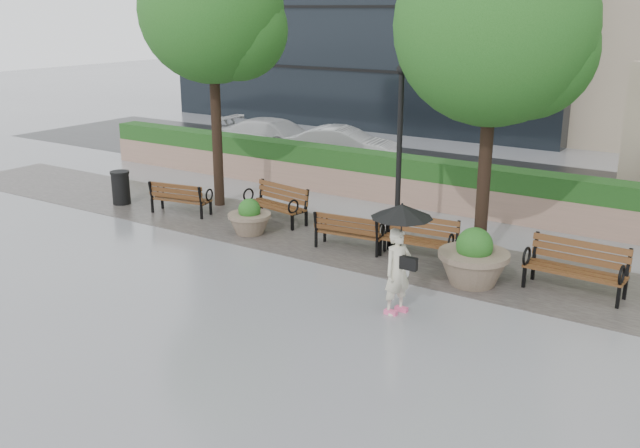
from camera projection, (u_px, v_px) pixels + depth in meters
The scene contains 18 objects.
ground at pixel (276, 282), 14.52m from camera, with size 100.00×100.00×0.00m, color gray.
cobble_strip at pixel (351, 243), 16.91m from camera, with size 28.00×3.20×0.01m, color #383330.
hedge_wall at pixel (425, 183), 19.91m from camera, with size 24.00×0.80×1.35m.
asphalt_street at pixel (477, 179), 23.30m from camera, with size 40.00×7.00×0.00m, color black.
bench_0 at pixel (181, 205), 19.25m from camera, with size 1.73×0.93×0.88m.
bench_1 at pixel (277, 211), 18.54m from camera, with size 1.88×1.01×0.96m.
bench_2 at pixel (350, 239), 16.41m from camera, with size 1.68×0.82×0.87m.
bench_3 at pixel (418, 247), 15.83m from camera, with size 1.76×0.82×0.92m.
bench_4 at pixel (574, 279), 13.88m from camera, with size 1.92×0.82×1.01m.
planter_left at pixel (250, 220), 17.54m from camera, with size 1.07×1.07×0.90m.
planter_right at pixel (473, 263), 14.29m from camera, with size 1.43×1.43×1.20m.
trash_bin at pixel (121, 189), 20.18m from camera, with size 0.54×0.54×0.90m, color black.
lamppost at pixel (399, 171), 15.94m from camera, with size 0.28×0.28×4.21m.
tree_0 at pixel (218, 15), 18.68m from camera, with size 3.86×3.84×7.23m.
tree_1 at pixel (503, 32), 14.41m from camera, with size 4.10×4.10×7.08m.
car_left at pixel (277, 139), 26.45m from camera, with size 1.96×4.83×1.40m, color silver.
car_right at pixel (343, 146), 25.35m from camera, with size 1.39×3.98×1.31m, color silver.
pedestrian at pixel (400, 248), 12.74m from camera, with size 1.12×1.12×2.05m.
Camera 1 is at (8.21, -10.80, 5.38)m, focal length 40.00 mm.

